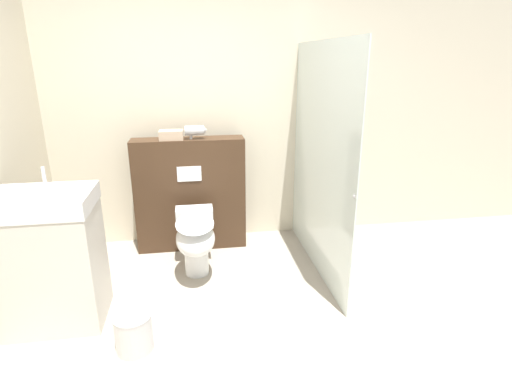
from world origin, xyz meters
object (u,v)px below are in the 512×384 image
(toilet, at_px, (196,238))
(hair_drier, at_px, (195,131))
(sink_vanity, at_px, (51,259))
(waste_bin, at_px, (134,332))

(toilet, xyz_separation_m, hair_drier, (0.05, 0.56, 0.81))
(sink_vanity, bearing_deg, waste_bin, -35.99)
(waste_bin, bearing_deg, hair_drier, 72.15)
(toilet, relative_size, waste_bin, 2.55)
(sink_vanity, relative_size, waste_bin, 4.35)
(toilet, relative_size, hair_drier, 3.19)
(toilet, distance_m, hair_drier, 0.99)
(toilet, xyz_separation_m, sink_vanity, (-0.98, -0.47, 0.13))
(toilet, relative_size, sink_vanity, 0.59)
(hair_drier, xyz_separation_m, waste_bin, (-0.47, -1.45, -1.04))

